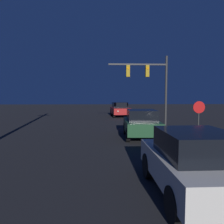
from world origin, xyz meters
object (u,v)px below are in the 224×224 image
at_px(car_far, 120,109).
at_px(traffic_signal_mast, 151,80).
at_px(car_mid, 141,123).
at_px(car_near, 193,162).
at_px(stop_sign, 199,115).

height_order(car_far, traffic_signal_mast, traffic_signal_mast).
distance_m(car_mid, car_far, 12.43).
bearing_deg(car_near, car_far, 90.14).
distance_m(car_far, traffic_signal_mast, 8.61).
distance_m(car_near, car_far, 19.81).
height_order(car_near, car_mid, same).
xyz_separation_m(car_far, stop_sign, (2.86, -14.16, 0.64)).
distance_m(car_mid, traffic_signal_mast, 5.54).
distance_m(car_near, traffic_signal_mast, 12.31).
relative_size(car_near, stop_sign, 1.80).
bearing_deg(traffic_signal_mast, stop_sign, -80.10).
height_order(car_near, stop_sign, stop_sign).
bearing_deg(stop_sign, car_mid, 146.44).
relative_size(car_near, car_mid, 0.99).
bearing_deg(car_near, stop_sign, 64.37).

